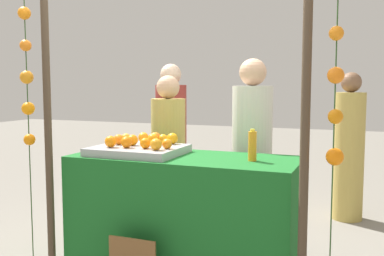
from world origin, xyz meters
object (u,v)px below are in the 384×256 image
stall_counter (185,218)px  orange_0 (127,142)px  vendor_right (252,166)px  juice_bottle (252,146)px  vendor_left (168,167)px  orange_1 (145,143)px

stall_counter → orange_0: orange_0 is taller
stall_counter → vendor_right: vendor_right is taller
juice_bottle → vendor_left: vendor_left is taller
vendor_right → juice_bottle: bearing=-75.6°
vendor_left → vendor_right: 0.79m
stall_counter → orange_0: bearing=-161.8°
orange_1 → stall_counter: bearing=24.5°
vendor_left → vendor_right: (0.78, 0.00, 0.06)m
vendor_right → stall_counter: bearing=-119.1°
juice_bottle → orange_1: bearing=-172.0°
orange_1 → vendor_right: 1.02m
orange_1 → vendor_right: bearing=50.7°
orange_0 → vendor_left: (-0.01, 0.77, -0.32)m
vendor_right → orange_1: bearing=-129.3°
stall_counter → juice_bottle: (0.52, -0.01, 0.58)m
juice_bottle → vendor_left: bearing=145.7°
orange_0 → juice_bottle: size_ratio=0.39×
stall_counter → vendor_left: 0.81m
stall_counter → vendor_left: size_ratio=1.09×
orange_1 → vendor_left: bearing=102.0°
orange_1 → vendor_left: 0.84m
stall_counter → orange_1: orange_1 is taller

